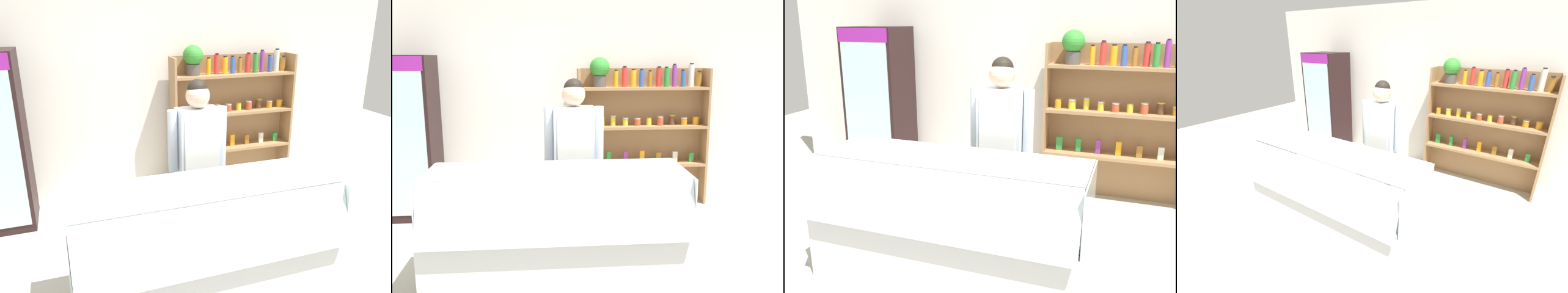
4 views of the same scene
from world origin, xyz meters
The scene contains 5 objects.
ground_plane centered at (0.00, 0.00, 0.00)m, with size 12.00×12.00×0.00m, color #B7B2A3.
back_wall centered at (0.00, 2.30, 1.35)m, with size 6.80×0.10×2.70m, color white.
shelving_unit centered at (0.98, 2.06, 1.07)m, with size 1.67×0.29×1.90m.
deli_display_case centered at (-0.12, -0.04, 0.31)m, with size 2.10×0.81×1.01m.
shop_clerk centered at (0.07, 0.70, 1.01)m, with size 0.57×0.25×1.70m.
Camera 1 is at (-1.05, -2.50, 2.24)m, focal length 35.00 mm.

